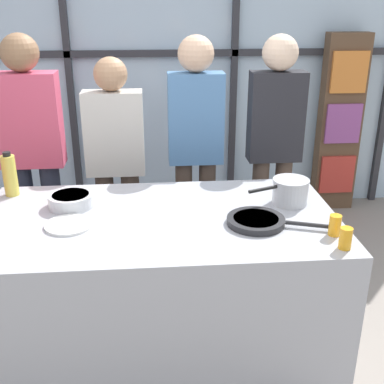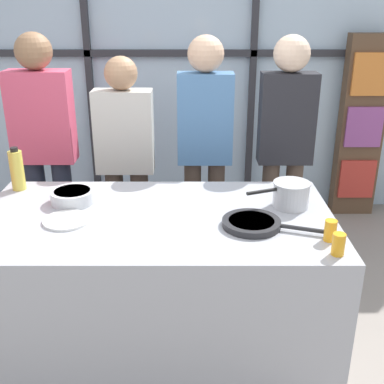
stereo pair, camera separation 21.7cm
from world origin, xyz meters
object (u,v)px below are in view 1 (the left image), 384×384
(oil_bottle, at_px, (10,175))
(juice_glass_near, at_px, (346,238))
(spectator_center_left, at_px, (116,157))
(spectator_far_right, at_px, (275,139))
(spectator_far_left, at_px, (32,147))
(spectator_center_right, at_px, (196,141))
(juice_glass_far, at_px, (335,225))
(saucepan, at_px, (290,191))
(white_plate, at_px, (69,225))
(frying_pan, at_px, (257,221))
(mixing_bowl, at_px, (71,200))

(oil_bottle, height_order, juice_glass_near, oil_bottle)
(spectator_center_left, distance_m, spectator_far_right, 1.17)
(spectator_far_left, height_order, spectator_center_right, spectator_far_left)
(juice_glass_far, bearing_deg, spectator_far_right, 89.87)
(spectator_center_left, distance_m, juice_glass_far, 1.72)
(spectator_far_right, distance_m, saucepan, 0.88)
(spectator_center_right, distance_m, juice_glass_far, 1.40)
(spectator_far_left, height_order, white_plate, spectator_far_left)
(frying_pan, relative_size, saucepan, 1.44)
(oil_bottle, xyz_separation_m, juice_glass_near, (1.74, -0.81, -0.07))
(spectator_center_left, bearing_deg, juice_glass_near, 129.46)
(mixing_bowl, xyz_separation_m, juice_glass_far, (1.36, -0.47, 0.01))
(saucepan, xyz_separation_m, juice_glass_far, (0.12, -0.41, -0.02))
(spectator_center_right, distance_m, juice_glass_near, 1.53)
(spectator_far_right, bearing_deg, spectator_center_left, 0.00)
(spectator_far_left, height_order, spectator_far_right, spectator_far_left)
(juice_glass_far, bearing_deg, white_plate, 170.99)
(spectator_far_right, height_order, juice_glass_near, spectator_far_right)
(spectator_center_right, xyz_separation_m, frying_pan, (0.22, -1.12, -0.11))
(spectator_far_left, height_order, juice_glass_near, spectator_far_left)
(saucepan, bearing_deg, mixing_bowl, 177.22)
(saucepan, height_order, oil_bottle, oil_bottle)
(spectator_center_left, height_order, mixing_bowl, spectator_center_left)
(spectator_center_left, distance_m, mixing_bowl, 0.83)
(frying_pan, relative_size, mixing_bowl, 2.11)
(spectator_far_right, bearing_deg, saucepan, 82.11)
(spectator_center_left, xyz_separation_m, juice_glass_far, (1.16, -1.27, 0.03))
(mixing_bowl, bearing_deg, juice_glass_near, -23.98)
(spectator_center_left, relative_size, mixing_bowl, 6.55)
(oil_bottle, height_order, juice_glass_far, oil_bottle)
(spectator_far_left, relative_size, oil_bottle, 6.73)
(spectator_center_left, xyz_separation_m, juice_glass_near, (1.16, -1.41, 0.03))
(spectator_far_right, relative_size, juice_glass_far, 16.77)
(mixing_bowl, bearing_deg, juice_glass_far, -18.88)
(mixing_bowl, bearing_deg, spectator_center_left, 76.07)
(juice_glass_near, relative_size, juice_glass_far, 1.00)
(spectator_far_left, bearing_deg, mixing_bowl, 115.40)
(spectator_far_left, xyz_separation_m, juice_glass_near, (1.74, -1.41, -0.07))
(juice_glass_far, bearing_deg, spectator_center_left, 132.42)
(spectator_far_right, height_order, juice_glass_far, spectator_far_right)
(spectator_far_left, xyz_separation_m, saucepan, (1.63, -0.87, -0.04))
(spectator_center_right, height_order, frying_pan, spectator_center_right)
(spectator_center_left, relative_size, white_plate, 6.61)
(mixing_bowl, bearing_deg, spectator_far_right, 30.56)
(spectator_center_left, bearing_deg, spectator_center_right, 180.00)
(spectator_center_right, height_order, white_plate, spectator_center_right)
(spectator_far_left, xyz_separation_m, spectator_center_right, (1.17, -0.00, 0.01))
(spectator_far_left, xyz_separation_m, spectator_far_right, (1.75, 0.00, 0.01))
(spectator_center_left, bearing_deg, oil_bottle, 45.90)
(saucepan, relative_size, juice_glass_far, 3.45)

